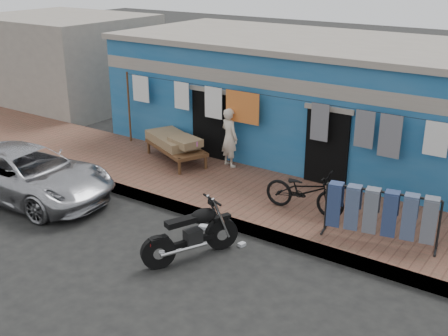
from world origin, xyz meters
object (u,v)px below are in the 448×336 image
bicycle (305,187)px  motorcycle (190,231)px  car (27,173)px  seated_person (229,138)px  charpoy (176,148)px  jeans_rack (381,215)px

bicycle → motorcycle: bicycle is taller
car → seated_person: 5.11m
bicycle → charpoy: 4.46m
bicycle → charpoy: (-4.36, 0.92, -0.22)m
bicycle → motorcycle: bearing=154.6°
bicycle → jeans_rack: (1.82, -0.34, -0.04)m
seated_person → charpoy: (-1.41, -0.50, -0.43)m
car → motorcycle: 5.00m
charpoy → jeans_rack: bearing=-11.5°
jeans_rack → bicycle: bearing=169.4°
car → bicycle: bicycle is taller
bicycle → car: bearing=109.5°
car → seated_person: bearing=-42.8°
seated_person → motorcycle: size_ratio=0.85×
motorcycle → charpoy: bearing=155.2°
car → motorcycle: bearing=-95.9°
car → jeans_rack: bearing=-79.1°
car → bicycle: bearing=-71.8°
motorcycle → seated_person: bearing=137.4°
charpoy → seated_person: bearing=19.6°
seated_person → motorcycle: bearing=133.7°
car → jeans_rack: size_ratio=1.96×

